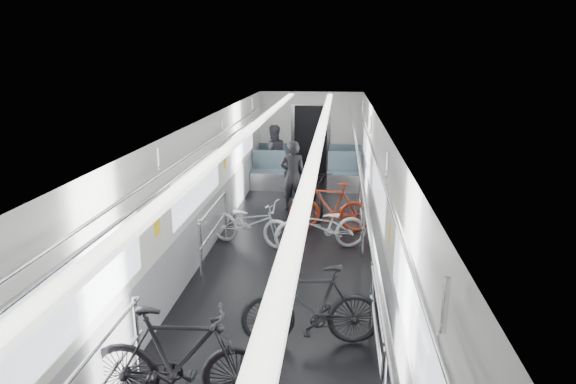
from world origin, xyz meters
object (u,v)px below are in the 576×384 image
(bike_left_far, at_px, (250,222))
(bike_right_far, at_px, (330,206))
(bike_left_mid, at_px, (179,359))
(bike_aisle, at_px, (311,190))
(bike_right_near, at_px, (311,305))
(person_standing, at_px, (293,176))
(bike_right_mid, at_px, (321,226))
(person_seated, at_px, (273,154))

(bike_left_far, xyz_separation_m, bike_right_far, (1.45, 0.97, 0.07))
(bike_left_mid, distance_m, bike_left_far, 4.61)
(bike_aisle, bearing_deg, bike_right_near, -105.60)
(bike_right_far, height_order, person_standing, person_standing)
(bike_right_mid, distance_m, person_standing, 2.53)
(person_seated, bearing_deg, bike_aisle, 95.70)
(bike_right_mid, height_order, bike_right_far, bike_right_far)
(person_standing, bearing_deg, bike_right_near, 96.79)
(bike_right_mid, distance_m, bike_aisle, 2.32)
(bike_left_mid, distance_m, bike_right_far, 5.74)
(bike_right_mid, distance_m, bike_right_far, 1.09)
(bike_right_far, xyz_separation_m, person_standing, (-0.87, 1.32, 0.30))
(bike_right_near, distance_m, bike_right_mid, 3.17)
(bike_right_mid, xyz_separation_m, person_standing, (-0.72, 2.40, 0.35))
(bike_right_far, xyz_separation_m, bike_aisle, (-0.46, 1.22, -0.00))
(bike_left_mid, bearing_deg, person_standing, -7.30)
(person_standing, bearing_deg, bike_left_far, 74.96)
(bike_right_mid, height_order, person_standing, person_standing)
(bike_right_near, bearing_deg, bike_aisle, 176.27)
(bike_right_near, bearing_deg, person_seated, -176.56)
(bike_right_mid, bearing_deg, bike_right_far, 156.07)
(bike_right_far, bearing_deg, bike_left_mid, -5.45)
(bike_left_mid, relative_size, bike_right_far, 1.11)
(bike_right_mid, relative_size, person_seated, 1.07)
(bike_left_far, relative_size, bike_aisle, 0.87)
(bike_left_far, height_order, person_seated, person_seated)
(bike_left_far, bearing_deg, bike_right_far, -39.97)
(bike_left_mid, bearing_deg, bike_right_near, -46.08)
(bike_left_far, xyz_separation_m, person_standing, (0.59, 2.28, 0.37))
(bike_left_mid, height_order, bike_aisle, bike_left_mid)
(bike_left_far, xyz_separation_m, person_seated, (-0.18, 4.76, 0.36))
(bike_aisle, xyz_separation_m, person_standing, (-0.41, 0.10, 0.30))
(bike_right_mid, relative_size, bike_aisle, 0.89)
(bike_left_mid, xyz_separation_m, person_standing, (0.51, 6.89, 0.24))
(bike_left_mid, distance_m, bike_aisle, 6.85)
(bike_left_far, xyz_separation_m, bike_aisle, (0.99, 2.18, 0.07))
(person_standing, bearing_deg, bike_right_mid, 106.16)
(person_standing, bearing_deg, person_seated, -73.52)
(bike_right_far, bearing_deg, bike_right_near, 6.48)
(bike_left_mid, distance_m, person_seated, 9.37)
(bike_left_far, bearing_deg, bike_left_mid, -162.59)
(bike_left_far, distance_m, bike_right_mid, 1.32)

